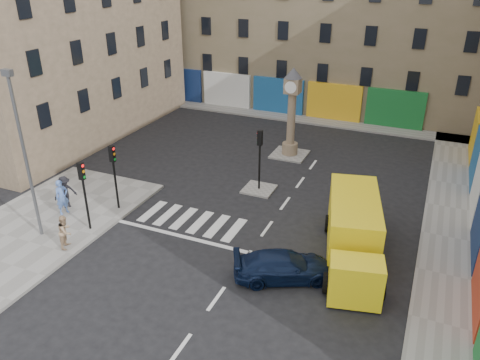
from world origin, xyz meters
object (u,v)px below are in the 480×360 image
Objects in this scene: pedestrian_dark at (65,192)px; yellow_van at (353,232)px; traffic_light_left_near at (83,185)px; pedestrian_tan at (65,231)px; traffic_light_left_far at (114,167)px; pedestrian_blue at (62,197)px; clock_pillar at (292,107)px; lamp_post at (24,148)px; traffic_light_island at (260,150)px; navy_sedan at (284,266)px.

yellow_van is at bearing -50.44° from pedestrian_dark.
pedestrian_tan is (0.11, -1.76, -1.62)m from traffic_light_left_near.
traffic_light_left_far reaches higher than pedestrian_blue.
clock_pillar is 15.56m from pedestrian_dark.
yellow_van is 4.54× the size of pedestrian_tan.
clock_pillar is 3.60× the size of pedestrian_tan.
pedestrian_tan is at bearing -10.23° from lamp_post.
pedestrian_blue is (-2.34, 0.74, -1.49)m from traffic_light_left_near.
traffic_light_left_far is at bearing 170.04° from yellow_van.
traffic_light_left_near is 2.40m from pedestrian_tan.
traffic_light_island is at bearing -30.38° from pedestrian_blue.
pedestrian_blue is at bearing -123.50° from clock_pillar.
traffic_light_left_near reaches higher than pedestrian_tan.
traffic_light_island is at bearing -52.03° from pedestrian_tan.
traffic_light_left_near reaches higher than pedestrian_blue.
clock_pillar is at bearing -13.14° from pedestrian_blue.
lamp_post is (-8.20, -9.20, 2.20)m from traffic_light_island.
clock_pillar reaches higher than traffic_light_island.
pedestrian_blue reaches higher than pedestrian_tan.
lamp_post reaches higher than traffic_light_island.
traffic_light_left_far is 1.89× the size of pedestrian_blue.
traffic_light_left_far reaches higher than yellow_van.
yellow_van is (6.50, -10.74, -2.22)m from clock_pillar.
pedestrian_tan is at bearing -88.43° from traffic_light_left_far.
pedestrian_dark is at bearing 153.56° from traffic_light_left_near.
navy_sedan is at bearing -61.60° from traffic_light_island.
traffic_light_left_far is at bearing 51.12° from navy_sedan.
clock_pillar is (6.30, 13.80, 0.93)m from traffic_light_left_near.
pedestrian_blue reaches higher than pedestrian_dark.
pedestrian_dark is (-2.68, -1.07, -1.54)m from traffic_light_left_far.
lamp_post is at bearing -147.92° from pedestrian_blue.
lamp_post is 4.31m from pedestrian_tan.
traffic_light_left_near is 1.89× the size of pedestrian_blue.
pedestrian_dark is at bearing -144.23° from traffic_light_island.
pedestrian_dark reaches higher than navy_sedan.
yellow_van is (2.40, 2.84, 0.70)m from navy_sedan.
traffic_light_island is 1.99× the size of pedestrian_dark.
traffic_light_island is (6.30, 5.40, -0.03)m from traffic_light_left_far.
traffic_light_left_near is 10.59m from navy_sedan.
pedestrian_tan is (-12.69, -4.82, -0.34)m from yellow_van.
traffic_light_left_near is at bearing -128.93° from traffic_light_island.
traffic_light_left_far is 1.00× the size of traffic_light_island.
pedestrian_tan reaches higher than navy_sedan.
clock_pillar is 3.28× the size of pedestrian_dark.
traffic_light_left_far reaches higher than traffic_light_island.
lamp_post reaches higher than pedestrian_blue.
lamp_post is 4.67m from pedestrian_dark.
yellow_van is (14.70, 4.46, -3.46)m from lamp_post.
pedestrian_dark is (-2.68, 1.33, -1.54)m from traffic_light_left_near.
pedestrian_tan is at bearing -115.12° from pedestrian_blue.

